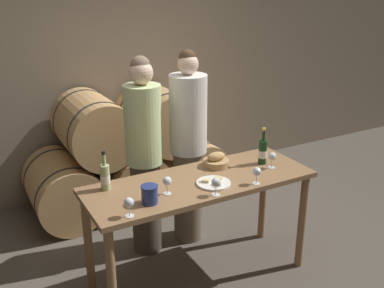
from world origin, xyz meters
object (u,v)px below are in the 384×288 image
at_px(wine_bottle_red, 263,152).
at_px(blue_crock, 150,194).
at_px(bread_basket, 216,161).
at_px(wine_bottle_white, 105,177).
at_px(wine_glass_right, 257,172).
at_px(wine_glass_far_right, 272,157).
at_px(person_right, 188,148).
at_px(cheese_plate, 213,183).
at_px(wine_glass_center, 216,183).
at_px(tasting_table, 200,194).
at_px(wine_glass_left, 167,182).
at_px(wine_glass_far_left, 129,203).
at_px(person_left, 144,156).

relative_size(wine_bottle_red, blue_crock, 2.40).
bearing_deg(bread_basket, wine_bottle_white, 178.75).
distance_m(wine_glass_right, wine_glass_far_right, 0.34).
xyz_separation_m(person_right, bread_basket, (0.02, -0.44, 0.02)).
xyz_separation_m(wine_bottle_white, bread_basket, (0.93, -0.02, -0.05)).
bearing_deg(cheese_plate, wine_glass_center, -116.37).
bearing_deg(cheese_plate, tasting_table, 114.35).
height_order(wine_bottle_red, blue_crock, wine_bottle_red).
distance_m(tasting_table, wine_glass_left, 0.40).
relative_size(tasting_table, person_right, 1.00).
bearing_deg(wine_bottle_red, wine_glass_center, -154.26).
xyz_separation_m(blue_crock, wine_glass_center, (0.46, -0.12, 0.02)).
height_order(wine_glass_left, wine_glass_right, same).
bearing_deg(person_right, wine_bottle_white, -155.42).
relative_size(blue_crock, wine_glass_center, 0.97).
distance_m(person_right, blue_crock, 1.05).
bearing_deg(wine_glass_far_left, wine_glass_left, 25.96).
xyz_separation_m(bread_basket, wine_glass_far_right, (0.38, -0.25, 0.05)).
bearing_deg(wine_glass_far_right, blue_crock, -175.80).
height_order(person_right, wine_glass_center, person_right).
distance_m(wine_glass_far_left, wine_glass_center, 0.65).
xyz_separation_m(person_right, wine_bottle_red, (0.39, -0.57, 0.08)).
relative_size(wine_bottle_red, wine_bottle_white, 1.04).
xyz_separation_m(person_right, wine_bottle_white, (-0.91, -0.41, 0.08)).
relative_size(wine_bottle_red, wine_glass_center, 2.33).
xyz_separation_m(wine_glass_center, wine_glass_far_right, (0.65, 0.20, 0.00)).
bearing_deg(person_right, wine_glass_center, -106.23).
bearing_deg(person_left, wine_glass_center, -79.20).
relative_size(bread_basket, wine_glass_center, 1.59).
xyz_separation_m(bread_basket, wine_glass_left, (-0.57, -0.26, 0.05)).
bearing_deg(blue_crock, person_right, 46.97).
bearing_deg(person_left, wine_glass_left, -100.03).
height_order(tasting_table, person_left, person_left).
relative_size(tasting_table, bread_basket, 8.42).
distance_m(wine_bottle_red, wine_glass_center, 0.71).
xyz_separation_m(cheese_plate, wine_glass_far_right, (0.57, 0.04, 0.08)).
distance_m(wine_bottle_white, wine_glass_far_right, 1.33).
relative_size(wine_glass_far_left, wine_glass_center, 1.00).
relative_size(tasting_table, wine_glass_left, 13.41).
height_order(person_right, wine_glass_left, person_right).
height_order(cheese_plate, wine_glass_center, wine_glass_center).
height_order(person_right, wine_bottle_white, person_right).
xyz_separation_m(wine_glass_left, wine_glass_far_right, (0.95, 0.01, 0.00)).
bearing_deg(wine_glass_center, person_right, 73.77).
height_order(person_left, wine_glass_center, person_left).
distance_m(wine_bottle_white, blue_crock, 0.40).
bearing_deg(blue_crock, wine_glass_far_left, -151.03).
height_order(wine_bottle_red, wine_glass_right, wine_bottle_red).
xyz_separation_m(person_left, bread_basket, (0.45, -0.44, 0.02)).
bearing_deg(wine_bottle_white, person_left, 40.78).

